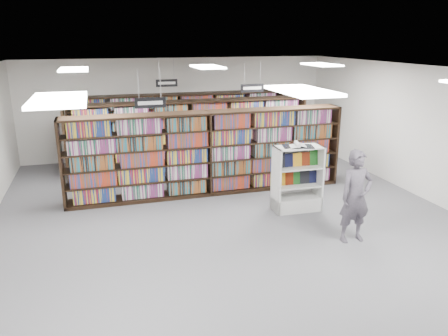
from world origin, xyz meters
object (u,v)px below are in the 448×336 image
object	(u,v)px
bookshelf_row_near	(208,153)
endcap_display	(296,189)
open_book	(298,145)
shopper	(356,197)

from	to	relation	value
bookshelf_row_near	endcap_display	xyz separation A→B (m)	(1.66, -1.63, -0.55)
bookshelf_row_near	endcap_display	bearing A→B (deg)	-44.53
endcap_display	open_book	world-z (taller)	open_book
shopper	open_book	bearing A→B (deg)	102.19
open_book	shopper	world-z (taller)	shopper
bookshelf_row_near	endcap_display	world-z (taller)	bookshelf_row_near
endcap_display	open_book	bearing A→B (deg)	-124.74
open_book	shopper	bearing A→B (deg)	-62.25
bookshelf_row_near	open_book	size ratio (longest dim) A/B	9.47
bookshelf_row_near	shopper	world-z (taller)	bookshelf_row_near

